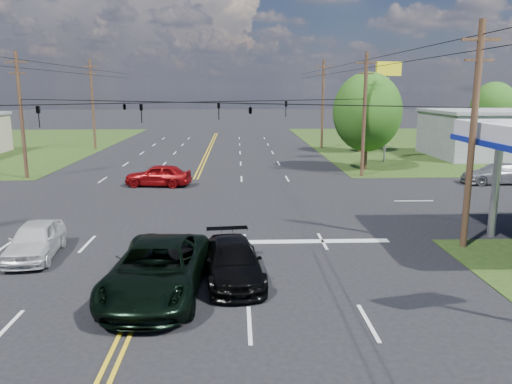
{
  "coord_description": "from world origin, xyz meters",
  "views": [
    {
      "loc": [
        3.18,
        -17.45,
        6.76
      ],
      "look_at": [
        4.07,
        6.0,
        1.9
      ],
      "focal_mm": 35.0,
      "sensor_mm": 36.0,
      "label": 1
    }
  ],
  "objects_px": {
    "pole_ne": "(364,113)",
    "retail_ne": "(503,135)",
    "pole_nw": "(21,114)",
    "pole_right_far": "(323,103)",
    "pickup_dkgreen": "(157,269)",
    "tree_far_r": "(494,108)",
    "suv_black": "(233,261)",
    "tree_right_b": "(361,113)",
    "pickup_white": "(35,240)",
    "pole_se": "(473,134)",
    "pole_left_far": "(93,103)",
    "tree_right_a": "(367,112)"
  },
  "relations": [
    {
      "from": "pole_se",
      "to": "tree_right_b",
      "type": "distance_m",
      "value": 33.19
    },
    {
      "from": "pickup_dkgreen",
      "to": "pickup_white",
      "type": "distance_m",
      "value": 6.85
    },
    {
      "from": "pole_se",
      "to": "tree_far_r",
      "type": "distance_m",
      "value": 44.3
    },
    {
      "from": "retail_ne",
      "to": "pole_se",
      "type": "height_order",
      "value": "pole_se"
    },
    {
      "from": "tree_right_b",
      "to": "suv_black",
      "type": "distance_m",
      "value": 39.03
    },
    {
      "from": "pole_ne",
      "to": "pole_right_far",
      "type": "distance_m",
      "value": 19.0
    },
    {
      "from": "retail_ne",
      "to": "tree_right_b",
      "type": "distance_m",
      "value": 14.22
    },
    {
      "from": "retail_ne",
      "to": "pickup_white",
      "type": "xyz_separation_m",
      "value": [
        -35.06,
        -29.66,
        -1.47
      ]
    },
    {
      "from": "pole_nw",
      "to": "pole_left_far",
      "type": "relative_size",
      "value": 0.95
    },
    {
      "from": "tree_right_a",
      "to": "tree_right_b",
      "type": "height_order",
      "value": "tree_right_a"
    },
    {
      "from": "pole_nw",
      "to": "tree_right_b",
      "type": "xyz_separation_m",
      "value": [
        29.5,
        15.0,
        -0.7
      ]
    },
    {
      "from": "tree_right_b",
      "to": "suv_black",
      "type": "xyz_separation_m",
      "value": [
        -13.5,
        -36.45,
        -3.52
      ]
    },
    {
      "from": "pole_ne",
      "to": "pickup_white",
      "type": "xyz_separation_m",
      "value": [
        -18.06,
        -18.66,
        -4.18
      ]
    },
    {
      "from": "pole_ne",
      "to": "tree_right_b",
      "type": "xyz_separation_m",
      "value": [
        3.5,
        15.0,
        -0.7
      ]
    },
    {
      "from": "tree_far_r",
      "to": "suv_black",
      "type": "distance_m",
      "value": 52.7
    },
    {
      "from": "tree_far_r",
      "to": "pickup_white",
      "type": "xyz_separation_m",
      "value": [
        -39.06,
        -39.66,
        -3.81
      ]
    },
    {
      "from": "pole_left_far",
      "to": "tree_right_b",
      "type": "relative_size",
      "value": 1.41
    },
    {
      "from": "tree_far_r",
      "to": "pickup_white",
      "type": "relative_size",
      "value": 1.78
    },
    {
      "from": "pole_left_far",
      "to": "pickup_white",
      "type": "distance_m",
      "value": 38.74
    },
    {
      "from": "pole_nw",
      "to": "pole_ne",
      "type": "bearing_deg",
      "value": 0.0
    },
    {
      "from": "pole_se",
      "to": "suv_black",
      "type": "height_order",
      "value": "pole_se"
    },
    {
      "from": "retail_ne",
      "to": "pole_right_far",
      "type": "relative_size",
      "value": 1.4
    },
    {
      "from": "pole_se",
      "to": "tree_far_r",
      "type": "bearing_deg",
      "value": 61.7
    },
    {
      "from": "tree_right_a",
      "to": "tree_far_r",
      "type": "height_order",
      "value": "tree_right_a"
    },
    {
      "from": "retail_ne",
      "to": "pickup_white",
      "type": "distance_m",
      "value": 45.94
    },
    {
      "from": "pole_ne",
      "to": "retail_ne",
      "type": "bearing_deg",
      "value": 32.91
    },
    {
      "from": "pole_se",
      "to": "pole_left_far",
      "type": "xyz_separation_m",
      "value": [
        -26.0,
        37.0,
        0.25
      ]
    },
    {
      "from": "pole_nw",
      "to": "pole_right_far",
      "type": "relative_size",
      "value": 0.95
    },
    {
      "from": "tree_right_b",
      "to": "pickup_dkgreen",
      "type": "xyz_separation_m",
      "value": [
        -16.0,
        -37.66,
        -3.33
      ]
    },
    {
      "from": "pole_se",
      "to": "pole_nw",
      "type": "xyz_separation_m",
      "value": [
        -26.0,
        18.0,
        0.0
      ]
    },
    {
      "from": "tree_far_r",
      "to": "retail_ne",
      "type": "bearing_deg",
      "value": -111.8
    },
    {
      "from": "pole_nw",
      "to": "pickup_dkgreen",
      "type": "distance_m",
      "value": 26.68
    },
    {
      "from": "pole_se",
      "to": "tree_right_b",
      "type": "bearing_deg",
      "value": 83.95
    },
    {
      "from": "pole_left_far",
      "to": "pole_right_far",
      "type": "bearing_deg",
      "value": 0.0
    },
    {
      "from": "pole_se",
      "to": "tree_right_a",
      "type": "distance_m",
      "value": 21.02
    },
    {
      "from": "retail_ne",
      "to": "pole_se",
      "type": "bearing_deg",
      "value": -120.38
    },
    {
      "from": "pickup_dkgreen",
      "to": "tree_right_a",
      "type": "bearing_deg",
      "value": 65.43
    },
    {
      "from": "tree_far_r",
      "to": "suv_black",
      "type": "xyz_separation_m",
      "value": [
        -31.0,
        -42.45,
        -3.84
      ]
    },
    {
      "from": "pickup_white",
      "to": "suv_black",
      "type": "bearing_deg",
      "value": -25.15
    },
    {
      "from": "pole_ne",
      "to": "tree_right_a",
      "type": "height_order",
      "value": "pole_ne"
    },
    {
      "from": "retail_ne",
      "to": "pole_nw",
      "type": "relative_size",
      "value": 1.47
    },
    {
      "from": "pole_ne",
      "to": "pole_right_far",
      "type": "height_order",
      "value": "pole_right_far"
    },
    {
      "from": "pole_nw",
      "to": "pickup_dkgreen",
      "type": "xyz_separation_m",
      "value": [
        13.5,
        -22.66,
        -4.03
      ]
    },
    {
      "from": "retail_ne",
      "to": "suv_black",
      "type": "xyz_separation_m",
      "value": [
        -27.0,
        -32.45,
        -1.5
      ]
    },
    {
      "from": "pickup_white",
      "to": "tree_right_a",
      "type": "bearing_deg",
      "value": 42.6
    },
    {
      "from": "pole_ne",
      "to": "suv_black",
      "type": "height_order",
      "value": "pole_ne"
    },
    {
      "from": "pole_ne",
      "to": "pole_left_far",
      "type": "distance_m",
      "value": 32.2
    },
    {
      "from": "tree_right_b",
      "to": "suv_black",
      "type": "relative_size",
      "value": 1.47
    },
    {
      "from": "pole_nw",
      "to": "tree_right_a",
      "type": "height_order",
      "value": "pole_nw"
    },
    {
      "from": "retail_ne",
      "to": "pickup_white",
      "type": "relative_size",
      "value": 3.26
    }
  ]
}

